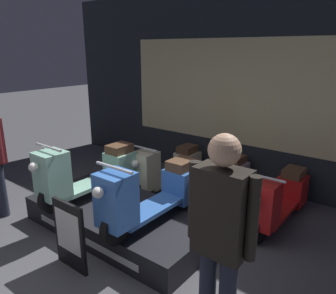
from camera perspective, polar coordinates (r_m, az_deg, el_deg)
name	(u,v)px	position (r m, az deg, el deg)	size (l,w,h in m)	color
ground_plane	(81,278)	(3.69, -14.90, -21.13)	(30.00, 30.00, 0.00)	#4C4C51
shop_wall_back	(237,89)	(5.54, 12.00, 9.83)	(7.56, 0.09, 3.20)	#23282D
display_platform	(121,218)	(4.31, -8.25, -12.20)	(2.44, 1.17, 0.32)	black
scooter_display_left	(90,172)	(4.49, -13.37, -4.21)	(0.48, 1.60, 0.84)	black
scooter_display_right	(153,193)	(3.74, -2.60, -8.05)	(0.48, 1.60, 0.84)	black
scooter_backrow_0	(168,168)	(5.40, 0.06, -3.67)	(0.48, 1.60, 0.84)	black
scooter_backrow_1	(217,181)	(4.93, 8.61, -5.93)	(0.48, 1.60, 0.84)	black
scooter_backrow_2	(279,198)	(4.60, 18.75, -8.43)	(0.48, 1.60, 0.84)	black
person_right_browsing	(220,232)	(2.41, 9.09, -14.45)	(0.54, 0.22, 1.71)	#232838
price_sign_board	(70,236)	(3.64, -16.75, -14.56)	(0.47, 0.04, 0.76)	black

